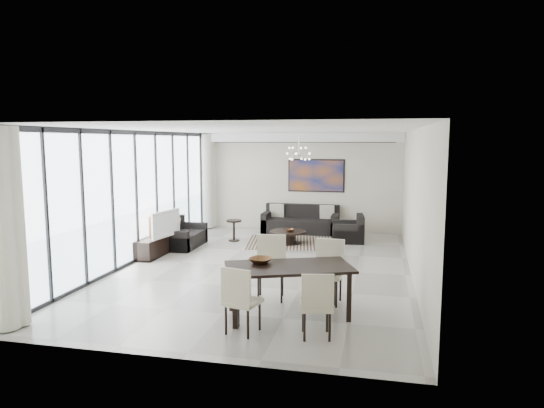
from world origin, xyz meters
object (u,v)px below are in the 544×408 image
(dining_table, at_px, (289,271))
(tv_console, at_px, (156,246))
(coffee_table, at_px, (288,236))
(sofa_main, at_px, (301,223))
(television, at_px, (162,224))

(dining_table, bearing_deg, tv_console, 139.40)
(coffee_table, height_order, dining_table, dining_table)
(sofa_main, xyz_separation_m, dining_table, (0.90, -6.82, 0.43))
(television, xyz_separation_m, dining_table, (3.61, -3.27, -0.05))
(television, relative_size, dining_table, 0.51)
(tv_console, bearing_deg, sofa_main, 51.32)
(television, bearing_deg, sofa_main, -27.89)
(sofa_main, xyz_separation_m, television, (-2.71, -3.55, 0.49))
(dining_table, bearing_deg, coffee_table, 100.64)
(sofa_main, xyz_separation_m, tv_console, (-2.87, -3.59, -0.05))
(coffee_table, xyz_separation_m, sofa_main, (0.08, 1.61, 0.08))
(coffee_table, height_order, television, television)
(sofa_main, distance_m, tv_console, 4.60)
(television, bearing_deg, coffee_table, -44.18)
(tv_console, xyz_separation_m, dining_table, (3.77, -3.23, 0.48))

